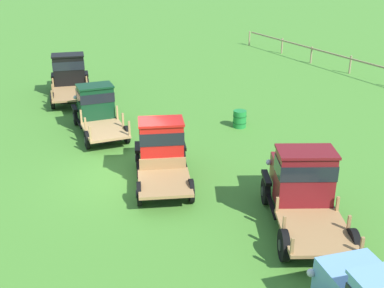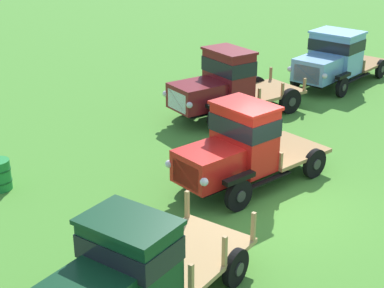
# 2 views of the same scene
# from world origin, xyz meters

# --- Properties ---
(ground_plane) EXTENTS (240.00, 240.00, 0.00)m
(ground_plane) POSITION_xyz_m (0.00, 0.00, 0.00)
(ground_plane) COLOR #47842D
(paddock_fence) EXTENTS (18.56, 0.69, 1.17)m
(paddock_fence) POSITION_xyz_m (-9.25, 18.11, 0.86)
(paddock_fence) COLOR #997F60
(paddock_fence) RESTS_ON ground
(vintage_truck_foreground_near) EXTENTS (5.71, 3.10, 2.32)m
(vintage_truck_foreground_near) POSITION_xyz_m (-11.41, 0.89, 1.17)
(vintage_truck_foreground_near) COLOR black
(vintage_truck_foreground_near) RESTS_ON ground
(vintage_truck_second_in_line) EXTENTS (5.12, 2.28, 2.12)m
(vintage_truck_second_in_line) POSITION_xyz_m (-5.48, 0.54, 1.09)
(vintage_truck_second_in_line) COLOR black
(vintage_truck_second_in_line) RESTS_ON ground
(vintage_truck_midrow_center) EXTENTS (4.79, 3.15, 2.25)m
(vintage_truck_midrow_center) POSITION_xyz_m (0.49, 1.13, 1.14)
(vintage_truck_midrow_center) COLOR black
(vintage_truck_midrow_center) RESTS_ON ground
(vintage_truck_far_side) EXTENTS (5.19, 3.76, 2.35)m
(vintage_truck_far_side) POSITION_xyz_m (5.09, 3.76, 1.17)
(vintage_truck_far_side) COLOR black
(vintage_truck_far_side) RESTS_ON ground
(oil_drum_beside_row) EXTENTS (0.64, 0.64, 0.80)m
(oil_drum_beside_row) POSITION_xyz_m (-2.52, 6.47, 0.40)
(oil_drum_beside_row) COLOR #1E7F33
(oil_drum_beside_row) RESTS_ON ground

